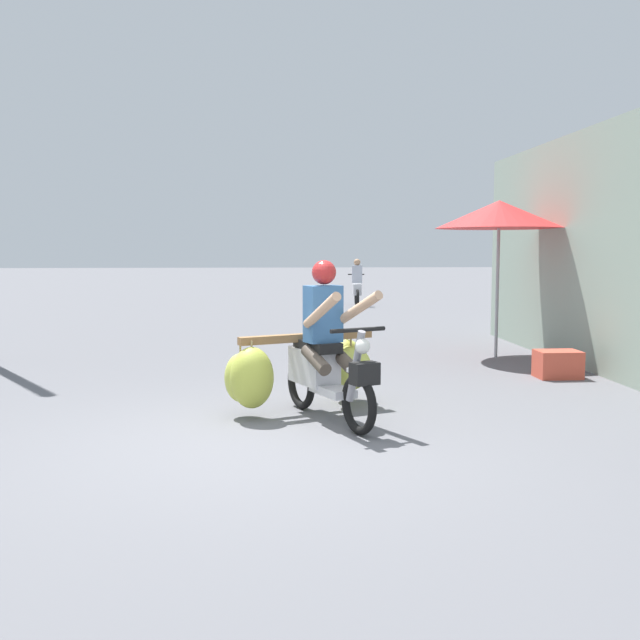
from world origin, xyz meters
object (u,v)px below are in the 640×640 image
at_px(motorbike_main_loaded, 313,363).
at_px(market_umbrella_near_shop, 499,215).
at_px(produce_crate, 558,364).
at_px(motorbike_distant_ahead_left, 357,287).

bearing_deg(motorbike_main_loaded, market_umbrella_near_shop, 49.68).
xyz_separation_m(market_umbrella_near_shop, produce_crate, (0.22, -1.86, -2.04)).
height_order(motorbike_main_loaded, motorbike_distant_ahead_left, motorbike_main_loaded).
bearing_deg(motorbike_main_loaded, produce_crate, 28.56).
height_order(motorbike_main_loaded, market_umbrella_near_shop, market_umbrella_near_shop).
distance_m(motorbike_main_loaded, produce_crate, 3.83).
relative_size(motorbike_main_loaded, market_umbrella_near_shop, 0.83).
xyz_separation_m(motorbike_main_loaded, market_umbrella_near_shop, (3.12, 3.68, 1.69)).
bearing_deg(produce_crate, motorbike_main_loaded, -151.44).
bearing_deg(market_umbrella_near_shop, produce_crate, -83.12).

